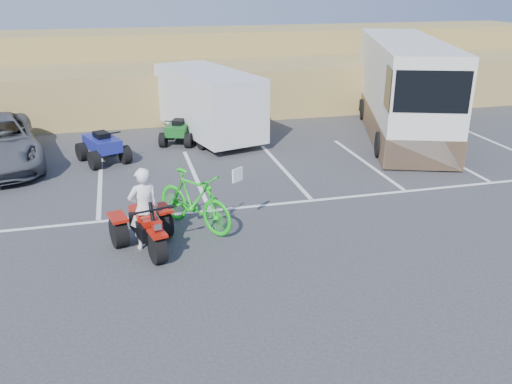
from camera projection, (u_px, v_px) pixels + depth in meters
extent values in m
plane|color=#333335|center=(229.00, 255.00, 11.36)|extent=(100.00, 100.00, 0.00)
cube|color=white|center=(100.00, 184.00, 15.25)|extent=(0.12, 5.00, 0.01)
cube|color=white|center=(195.00, 176.00, 15.87)|extent=(0.12, 5.00, 0.01)
cube|color=white|center=(283.00, 169.00, 16.48)|extent=(0.12, 5.00, 0.01)
cube|color=white|center=(365.00, 162.00, 17.10)|extent=(0.12, 5.00, 0.01)
cube|color=white|center=(441.00, 156.00, 17.72)|extent=(0.12, 5.00, 0.01)
cube|color=white|center=(512.00, 150.00, 18.33)|extent=(0.12, 5.00, 0.01)
cube|color=white|center=(210.00, 211.00, 13.52)|extent=(28.00, 0.12, 0.01)
cube|color=#9C8046|center=(165.00, 87.00, 23.62)|extent=(40.00, 6.00, 2.00)
cube|color=#9C8046|center=(157.00, 54.00, 26.41)|extent=(40.00, 4.00, 2.20)
imported|color=white|center=(144.00, 209.00, 11.35)|extent=(0.74, 0.58, 1.81)
imported|color=#14BF19|center=(194.00, 200.00, 12.37)|extent=(1.86, 2.23, 1.37)
cube|color=silver|center=(208.00, 101.00, 19.36)|extent=(3.38, 5.51, 2.14)
cylinder|color=black|center=(209.00, 129.00, 19.74)|extent=(1.98, 1.09, 0.60)
cube|color=silver|center=(403.00, 86.00, 19.91)|extent=(5.22, 9.53, 3.34)
cube|color=brown|center=(399.00, 118.00, 20.36)|extent=(5.26, 9.54, 0.93)
cube|color=black|center=(432.00, 92.00, 15.34)|extent=(2.02, 0.71, 1.21)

